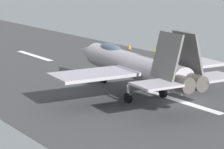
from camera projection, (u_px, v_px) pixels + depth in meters
The scene contains 6 objects.
ground_plane at pixel (181, 102), 37.95m from camera, with size 400.00×400.00×0.00m, color slate.
runway_strip at pixel (181, 102), 37.93m from camera, with size 240.00×26.00×0.02m.
fighter_jet at pixel (133, 65), 39.54m from camera, with size 17.72×14.44×5.65m.
crew_person at pixel (157, 55), 54.00m from camera, with size 0.57×0.49×1.57m.
marker_cone_mid at pixel (207, 63), 52.04m from camera, with size 0.44×0.44×0.55m, color orange.
marker_cone_far at pixel (130, 47), 62.76m from camera, with size 0.44×0.44×0.55m, color orange.
Camera 1 is at (-27.11, 25.29, 9.86)m, focal length 80.69 mm.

